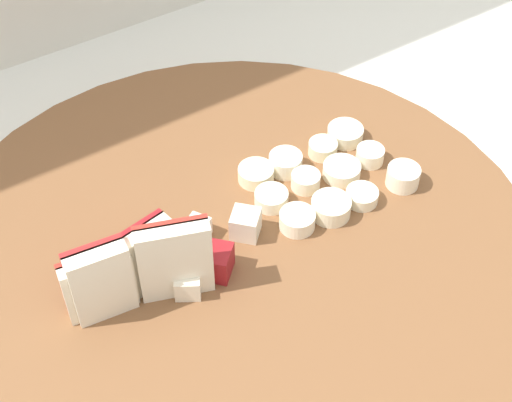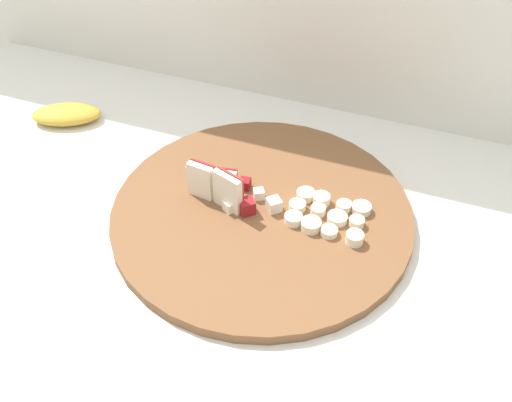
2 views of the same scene
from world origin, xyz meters
name	(u,v)px [view 2 (image 2 of 2)]	position (x,y,z in m)	size (l,w,h in m)	color
tiled_countertop	(215,383)	(0.00, 0.00, 0.44)	(1.22, 0.72, 0.88)	silver
tile_backsplash	(282,152)	(0.00, 0.38, 0.73)	(2.40, 0.04, 1.46)	silver
cutting_board	(262,215)	(0.08, 0.04, 0.88)	(0.45, 0.45, 0.02)	brown
apple_wedge_fan	(214,184)	(0.00, 0.05, 0.92)	(0.10, 0.04, 0.06)	#B22D23
apple_dice_pile	(249,202)	(0.06, 0.05, 0.90)	(0.09, 0.08, 0.02)	white
banana_slice_rows	(327,215)	(0.17, 0.06, 0.90)	(0.12, 0.09, 0.02)	white
banana_peel	(66,114)	(-0.34, 0.16, 0.89)	(0.12, 0.06, 0.03)	gold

